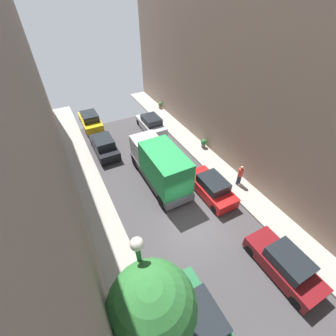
% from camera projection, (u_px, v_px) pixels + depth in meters
% --- Properties ---
extents(ground, '(32.00, 32.00, 0.00)m').
position_uv_depth(ground, '(193.00, 226.00, 14.69)').
color(ground, '#423F42').
extents(sidewalk_left, '(2.00, 44.00, 0.15)m').
position_uv_depth(sidewalk_left, '(118.00, 260.00, 12.85)').
color(sidewalk_left, '#A8A399').
rests_on(sidewalk_left, ground).
extents(sidewalk_right, '(2.00, 44.00, 0.15)m').
position_uv_depth(sidewalk_right, '(251.00, 199.00, 16.43)').
color(sidewalk_right, '#A8A399').
rests_on(sidewalk_right, ground).
extents(building_right, '(6.00, 44.00, 14.60)m').
position_uv_depth(building_right, '(332.00, 91.00, 13.20)').
color(building_right, gray).
rests_on(building_right, ground).
extents(parked_car_left_1, '(1.78, 4.20, 1.57)m').
position_uv_depth(parked_car_left_1, '(199.00, 319.00, 10.10)').
color(parked_car_left_1, '#1E6638').
rests_on(parked_car_left_1, ground).
extents(parked_car_left_2, '(1.78, 4.20, 1.57)m').
position_uv_depth(parked_car_left_2, '(104.00, 146.00, 20.45)').
color(parked_car_left_2, black).
rests_on(parked_car_left_2, ground).
extents(parked_car_left_3, '(1.78, 4.20, 1.57)m').
position_uv_depth(parked_car_left_3, '(90.00, 120.00, 24.06)').
color(parked_car_left_3, gold).
rests_on(parked_car_left_3, ground).
extents(parked_car_right_1, '(1.78, 4.20, 1.57)m').
position_uv_depth(parked_car_right_1, '(284.00, 264.00, 12.01)').
color(parked_car_right_1, maroon).
rests_on(parked_car_right_1, ground).
extents(parked_car_right_2, '(1.78, 4.20, 1.57)m').
position_uv_depth(parked_car_right_2, '(211.00, 187.00, 16.41)').
color(parked_car_right_2, red).
rests_on(parked_car_right_2, ground).
extents(parked_car_right_3, '(1.78, 4.20, 1.57)m').
position_uv_depth(parked_car_right_3, '(151.00, 124.00, 23.48)').
color(parked_car_right_3, silver).
rests_on(parked_car_right_3, ground).
extents(delivery_truck, '(2.26, 6.60, 3.38)m').
position_uv_depth(delivery_truck, '(160.00, 165.00, 16.69)').
color(delivery_truck, '#4C4C51').
rests_on(delivery_truck, ground).
extents(pedestrian, '(0.40, 0.36, 1.72)m').
position_uv_depth(pedestrian, '(240.00, 175.00, 16.93)').
color(pedestrian, '#2D334C').
rests_on(pedestrian, sidewalk_right).
extents(street_tree_0, '(2.91, 2.91, 5.68)m').
position_uv_depth(street_tree_0, '(152.00, 307.00, 7.19)').
color(street_tree_0, brown).
rests_on(street_tree_0, sidewalk_left).
extents(potted_plant_1, '(0.54, 0.54, 0.84)m').
position_uv_depth(potted_plant_1, '(204.00, 143.00, 20.99)').
color(potted_plant_1, slate).
rests_on(potted_plant_1, sidewalk_right).
extents(potted_plant_2, '(0.43, 0.43, 0.73)m').
position_uv_depth(potted_plant_2, '(160.00, 105.00, 27.39)').
color(potted_plant_2, brown).
rests_on(potted_plant_2, sidewalk_right).
extents(lamp_post, '(0.44, 0.44, 6.28)m').
position_uv_depth(lamp_post, '(142.00, 275.00, 8.11)').
color(lamp_post, '#26723F').
rests_on(lamp_post, sidewalk_left).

